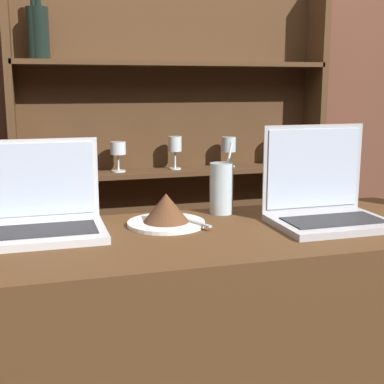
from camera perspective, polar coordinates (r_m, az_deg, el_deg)
name	(u,v)px	position (r m, az deg, el deg)	size (l,w,h in m)	color
back_wall	(136,90)	(2.38, -6.01, 10.77)	(7.00, 0.06, 2.70)	brown
back_shelf	(170,182)	(2.37, -2.37, 1.06)	(1.35, 0.18, 1.82)	#472D19
laptop_near	(43,213)	(1.38, -15.62, -2.21)	(0.29, 0.23, 0.23)	silver
laptop_far	(324,201)	(1.47, 13.90, -0.91)	(0.30, 0.22, 0.26)	#ADADB2
cake_plate	(166,212)	(1.40, -2.77, -2.15)	(0.21, 0.21, 0.09)	white
water_glass	(221,188)	(1.53, 3.15, 0.41)	(0.07, 0.07, 0.20)	silver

